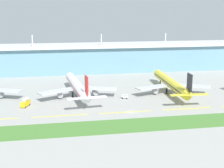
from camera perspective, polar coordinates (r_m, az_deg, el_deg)
name	(u,v)px	position (r m, az deg, el deg)	size (l,w,h in m)	color
ground_plane	(131,112)	(167.45, 3.50, -5.01)	(600.00, 600.00, 0.00)	#9E9E99
terminal_building	(101,58)	(274.79, -2.07, 4.77)	(288.00, 34.00, 32.33)	#6693A8
airliner_near_middle	(77,87)	(195.05, -6.24, -0.45)	(48.56, 68.64, 18.90)	white
airliner_far_middle	(171,83)	(205.58, 10.55, 0.11)	(48.74, 71.75, 18.90)	yellow
taxiway_stripe_mid_west	(60,116)	(163.18, -9.31, -5.65)	(28.00, 0.70, 0.04)	yellow
taxiway_stripe_centre	(126,112)	(166.85, 2.49, -5.06)	(28.00, 0.70, 0.04)	yellow
taxiway_stripe_mid_east	(187,109)	(177.10, 13.32, -4.32)	(28.00, 0.70, 0.04)	yellow
grass_verge	(141,125)	(149.77, 5.24, -7.27)	(300.00, 18.00, 0.10)	#477A33
fuel_truck	(25,102)	(182.00, -15.25, -3.22)	(5.09, 7.65, 4.95)	gold
baggage_cart	(125,97)	(191.23, 2.32, -2.27)	(4.02, 3.17, 2.48)	silver
safety_cone_left_wingtip	(55,108)	(175.61, -10.17, -4.20)	(0.56, 0.56, 0.70)	orange
safety_cone_nose_front	(85,107)	(175.25, -4.80, -4.07)	(0.56, 0.56, 0.70)	orange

